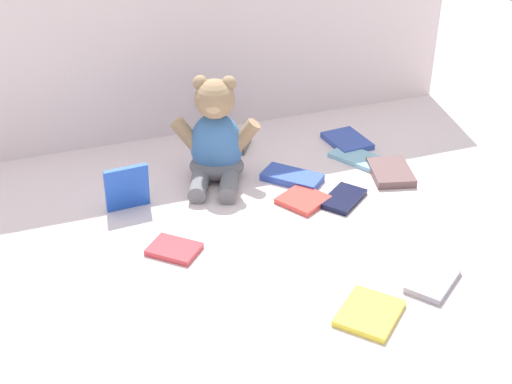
% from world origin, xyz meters
% --- Properties ---
extents(ground_plane, '(3.20, 3.20, 0.00)m').
position_xyz_m(ground_plane, '(0.00, 0.00, 0.00)').
color(ground_plane, silver).
extents(backdrop_drape, '(1.48, 0.03, 0.57)m').
position_xyz_m(backdrop_drape, '(0.00, 0.43, 0.28)').
color(backdrop_drape, silver).
rests_on(backdrop_drape, ground_plane).
extents(teddy_bear, '(0.21, 0.21, 0.25)m').
position_xyz_m(teddy_bear, '(-0.01, 0.15, 0.09)').
color(teddy_bear, '#3F72B2').
rests_on(teddy_bear, ground_plane).
extents(book_case_0, '(0.12, 0.12, 0.01)m').
position_xyz_m(book_case_0, '(-0.18, -0.11, 0.01)').
color(book_case_0, '#CA3840').
rests_on(book_case_0, ground_plane).
extents(book_case_1, '(0.10, 0.03, 0.11)m').
position_xyz_m(book_case_1, '(-0.23, 0.09, 0.05)').
color(book_case_1, blue).
rests_on(book_case_1, ground_plane).
extents(book_case_2, '(0.13, 0.13, 0.01)m').
position_xyz_m(book_case_2, '(0.14, -0.02, 0.01)').
color(book_case_2, '#D74037').
rests_on(book_case_2, ground_plane).
extents(book_case_3, '(0.13, 0.12, 0.01)m').
position_xyz_m(book_case_3, '(0.23, -0.05, 0.01)').
color(book_case_3, black).
rests_on(book_case_3, ground_plane).
extents(book_case_4, '(0.10, 0.13, 0.01)m').
position_xyz_m(book_case_4, '(0.36, 0.21, 0.01)').
color(book_case_4, '#334CA7').
rests_on(book_case_4, ground_plane).
extents(book_case_5, '(0.14, 0.13, 0.02)m').
position_xyz_m(book_case_5, '(0.07, 0.30, 0.01)').
color(book_case_5, '#57594D').
rests_on(book_case_5, ground_plane).
extents(book_case_6, '(0.15, 0.15, 0.02)m').
position_xyz_m(book_case_6, '(0.15, 0.08, 0.01)').
color(book_case_6, '#304FB1').
rests_on(book_case_6, ground_plane).
extents(book_case_7, '(0.13, 0.15, 0.01)m').
position_xyz_m(book_case_7, '(0.35, 0.12, 0.01)').
color(book_case_7, '#7DB7D0').
rests_on(book_case_7, ground_plane).
extents(book_case_8, '(0.15, 0.15, 0.01)m').
position_xyz_m(book_case_8, '(0.10, -0.42, 0.01)').
color(book_case_8, yellow).
rests_on(book_case_8, ground_plane).
extents(book_case_9, '(0.14, 0.13, 0.01)m').
position_xyz_m(book_case_9, '(0.26, -0.38, 0.01)').
color(book_case_9, '#9A96A4').
rests_on(book_case_9, ground_plane).
extents(book_case_10, '(0.12, 0.15, 0.02)m').
position_xyz_m(book_case_10, '(0.39, 0.02, 0.01)').
color(book_case_10, brown).
rests_on(book_case_10, ground_plane).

